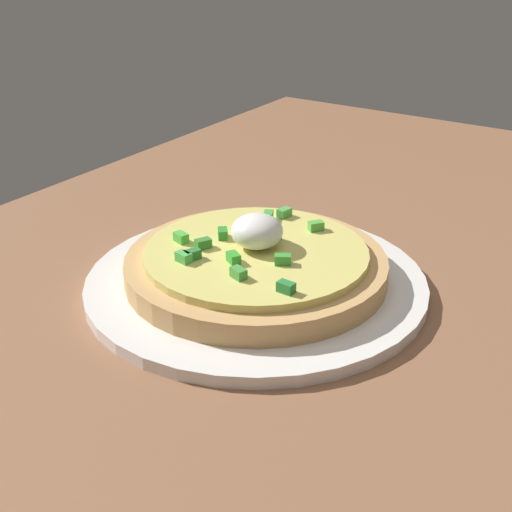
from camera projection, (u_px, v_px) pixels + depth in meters
The scene contains 3 objects.
dining_table at pixel (297, 335), 55.50cm from camera, with size 127.12×78.74×2.23cm, color brown.
plate at pixel (256, 283), 59.89cm from camera, with size 28.63×28.63×1.02cm, color white.
pizza at pixel (256, 263), 59.10cm from camera, with size 21.87×21.87×5.41cm.
Camera 1 is at (41.23, 23.20, 30.98)cm, focal length 49.79 mm.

